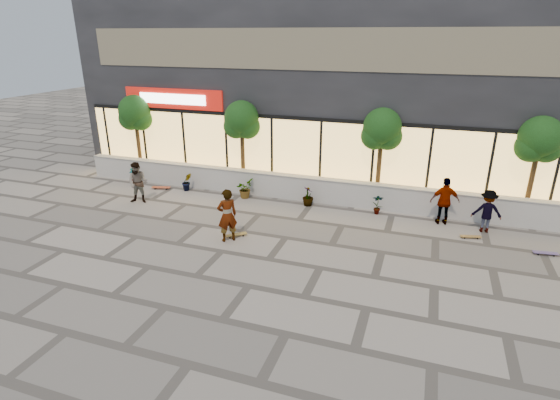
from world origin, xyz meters
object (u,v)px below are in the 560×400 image
(tree_west, at_px, (135,115))
(skateboard_right_near, at_px, (471,236))
(skateboard_center, at_px, (236,235))
(tree_mideast, at_px, (382,132))
(skateboard_left, at_px, (161,187))
(skater_left, at_px, (138,183))
(tree_east, at_px, (540,142))
(skater_right_far, at_px, (487,211))
(skateboard_right_far, at_px, (546,253))
(skater_right_near, at_px, (445,201))
(tree_midwest, at_px, (242,122))
(skater_center, at_px, (227,215))

(tree_west, bearing_deg, skateboard_right_near, -9.06)
(tree_west, relative_size, skateboard_right_near, 5.44)
(skateboard_center, bearing_deg, tree_mideast, 9.96)
(tree_west, height_order, skateboard_left, tree_west)
(tree_west, bearing_deg, tree_mideast, 0.00)
(skater_left, bearing_deg, tree_west, 110.24)
(tree_east, relative_size, skateboard_center, 5.53)
(skater_right_far, bearing_deg, tree_east, -136.49)
(skateboard_right_near, bearing_deg, tree_west, 156.75)
(skater_right_far, bearing_deg, skateboard_right_far, 138.82)
(skater_right_near, distance_m, skater_right_far, 1.43)
(tree_east, distance_m, skateboard_left, 15.26)
(tree_east, bearing_deg, tree_midwest, 180.00)
(tree_east, xyz_separation_m, skater_right_far, (-1.50, -1.63, -2.21))
(skater_left, relative_size, skateboard_right_far, 2.26)
(skateboard_right_near, bearing_deg, skater_center, -173.95)
(skater_right_near, height_order, skater_right_far, skater_right_near)
(skateboard_left, relative_size, skateboard_right_far, 1.13)
(tree_east, height_order, skateboard_center, tree_east)
(tree_midwest, bearing_deg, skater_center, -71.83)
(tree_west, xyz_separation_m, tree_east, (17.00, 0.00, 0.00))
(tree_mideast, relative_size, skater_right_near, 2.21)
(tree_east, bearing_deg, skateboard_right_near, -129.51)
(tree_west, relative_size, skater_right_near, 2.21)
(skater_right_near, xyz_separation_m, skateboard_left, (-12.00, -0.10, -0.80))
(skater_left, bearing_deg, tree_mideast, 4.76)
(skater_right_near, distance_m, skateboard_right_near, 1.59)
(skateboard_center, bearing_deg, skateboard_right_near, -21.72)
(tree_west, height_order, skater_right_far, tree_west)
(tree_west, distance_m, skater_right_near, 14.31)
(tree_mideast, height_order, skater_left, tree_mideast)
(skater_right_near, bearing_deg, tree_east, -167.27)
(tree_midwest, height_order, skateboard_right_near, tree_midwest)
(tree_mideast, height_order, skater_center, tree_mideast)
(tree_west, height_order, tree_east, same)
(skater_center, bearing_deg, skateboard_left, -78.43)
(skateboard_right_near, bearing_deg, skateboard_left, 161.85)
(tree_midwest, bearing_deg, skateboard_right_near, -14.12)
(skater_center, bearing_deg, tree_mideast, -171.19)
(skater_left, distance_m, skateboard_center, 5.47)
(tree_west, xyz_separation_m, skateboard_right_near, (15.02, -2.40, -2.92))
(tree_west, bearing_deg, skater_left, -55.43)
(tree_east, relative_size, skateboard_right_far, 5.15)
(skater_right_near, xyz_separation_m, skateboard_right_near, (0.93, -1.00, -0.82))
(tree_midwest, bearing_deg, skater_right_near, -9.26)
(tree_midwest, height_order, skater_right_near, tree_midwest)
(tree_mideast, xyz_separation_m, skateboard_center, (-4.14, -4.91, -2.91))
(skater_left, xyz_separation_m, skateboard_right_near, (12.81, 0.82, -0.79))
(skater_right_near, relative_size, skater_right_far, 1.14)
(tree_west, distance_m, skater_right_far, 15.74)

